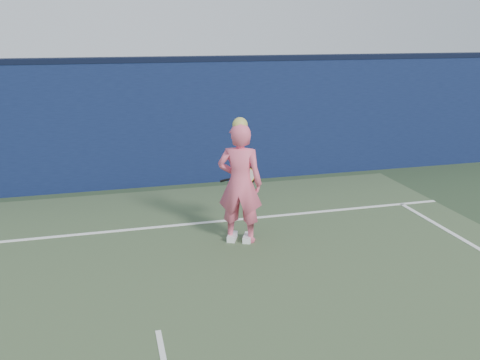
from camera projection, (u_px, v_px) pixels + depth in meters
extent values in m
cube|color=#0D1639|center=(126.00, 126.00, 10.19)|extent=(24.00, 0.40, 2.50)
cube|color=black|center=(122.00, 60.00, 9.82)|extent=(24.00, 0.42, 0.10)
imported|color=#F25E7E|center=(240.00, 184.00, 7.54)|extent=(0.79, 0.67, 1.83)
sphere|color=#BFB855|center=(240.00, 125.00, 7.29)|extent=(0.22, 0.22, 0.22)
cube|color=white|center=(248.00, 238.00, 7.77)|extent=(0.22, 0.30, 0.10)
cube|color=white|center=(232.00, 237.00, 7.81)|extent=(0.22, 0.30, 0.10)
torus|color=black|center=(247.00, 175.00, 7.96)|extent=(0.32, 0.08, 0.31)
torus|color=yellow|center=(247.00, 175.00, 7.96)|extent=(0.26, 0.06, 0.26)
cylinder|color=beige|center=(247.00, 175.00, 7.96)|extent=(0.26, 0.05, 0.26)
cylinder|color=black|center=(232.00, 178.00, 8.02)|extent=(0.28, 0.11, 0.10)
cylinder|color=black|center=(224.00, 180.00, 8.05)|extent=(0.13, 0.07, 0.07)
cube|color=white|center=(139.00, 229.00, 8.22)|extent=(11.00, 0.08, 0.01)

